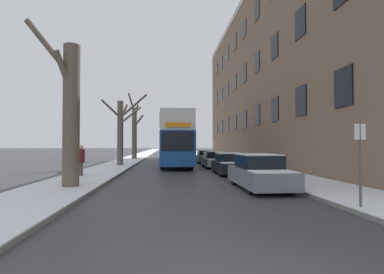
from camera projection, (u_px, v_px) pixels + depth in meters
name	position (u px, v px, depth m)	size (l,w,h in m)	color
sidewalk_left	(144.00, 154.00, 56.01)	(3.08, 130.00, 0.16)	slate
sidewalk_right	(201.00, 154.00, 56.92)	(3.08, 130.00, 0.16)	slate
terrace_facade_right	(287.00, 78.00, 31.49)	(9.10, 44.43, 17.79)	#7A604C
bare_tree_left_0	(70.00, 110.00, 12.38)	(2.18, 2.32, 7.00)	brown
bare_tree_left_1	(121.00, 129.00, 25.13)	(3.72, 3.54, 6.01)	brown
bare_tree_left_2	(134.00, 131.00, 36.82)	(2.03, 1.64, 8.16)	brown
double_decker_bus	(176.00, 138.00, 26.14)	(2.54, 11.42, 4.40)	#194C99
parked_car_0	(259.00, 173.00, 12.74)	(1.82, 4.54, 1.46)	slate
parked_car_1	(229.00, 164.00, 18.88)	(1.70, 4.07, 1.36)	black
parked_car_2	(215.00, 160.00, 24.63)	(1.80, 4.44, 1.32)	#9EA3AD
parked_car_3	(206.00, 157.00, 30.54)	(1.76, 3.98, 1.30)	#474C56
pedestrian_left_sidewalk	(81.00, 160.00, 16.58)	(0.40, 0.40, 1.86)	#4C4742
street_sign_post	(360.00, 161.00, 8.21)	(0.32, 0.07, 2.47)	#4C4F54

